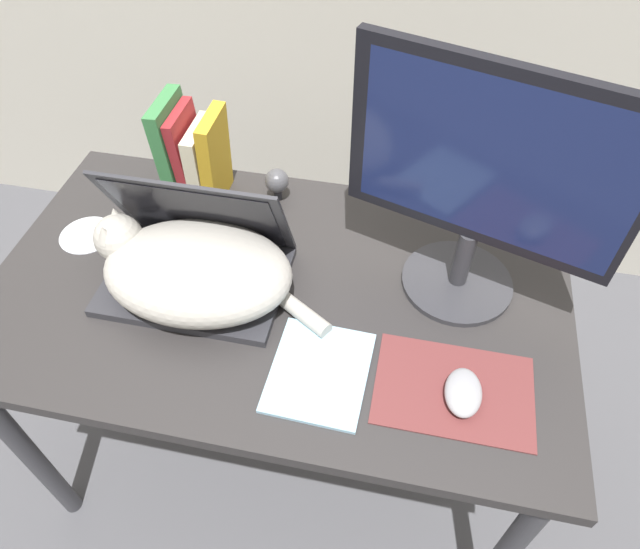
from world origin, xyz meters
The scene contains 10 objects.
desk centered at (0.00, 0.35, 0.63)m, with size 1.18×0.70×0.71m.
laptop centered at (-0.16, 0.35, 0.76)m, with size 0.36×0.26×0.25m.
cat centered at (-0.15, 0.31, 0.78)m, with size 0.49×0.27×0.15m.
external_monitor centered at (0.36, 0.44, 0.97)m, with size 0.48×0.22×0.48m.
mousepad centered at (0.37, 0.18, 0.71)m, with size 0.28×0.19×0.00m.
computer_mouse centered at (0.38, 0.17, 0.73)m, with size 0.06×0.10×0.03m.
book_row centered at (-0.25, 0.60, 0.82)m, with size 0.13×0.14×0.24m.
notepad centered at (0.13, 0.17, 0.71)m, with size 0.18×0.21×0.01m.
webcam centered at (-0.07, 0.62, 0.76)m, with size 0.06×0.06×0.08m.
cd_disc centered at (-0.45, 0.41, 0.71)m, with size 0.12×0.12×0.00m.
Camera 1 is at (0.24, -0.37, 1.60)m, focal length 32.00 mm.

